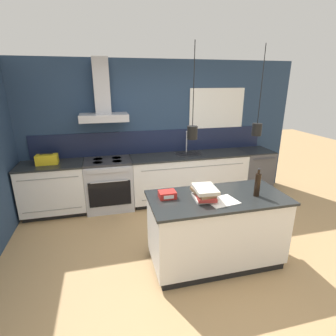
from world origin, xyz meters
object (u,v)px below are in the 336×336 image
(oven_range, at_px, (109,184))
(dishwasher, at_px, (253,171))
(book_stack, at_px, (205,193))
(bottle_on_island, at_px, (257,184))
(red_supply_box, at_px, (167,195))
(yellow_toolbox, at_px, (47,159))

(oven_range, distance_m, dishwasher, 2.91)
(dishwasher, xyz_separation_m, book_stack, (-1.85, -1.91, 0.53))
(bottle_on_island, distance_m, red_supply_box, 1.08)
(oven_range, relative_size, dishwasher, 1.00)
(dishwasher, relative_size, red_supply_box, 4.57)
(oven_range, bearing_deg, dishwasher, 0.08)
(bottle_on_island, height_order, book_stack, bottle_on_island)
(red_supply_box, xyz_separation_m, yellow_toolbox, (-1.62, 1.77, 0.04))
(book_stack, bearing_deg, oven_range, 119.11)
(oven_range, relative_size, book_stack, 2.45)
(dishwasher, height_order, book_stack, book_stack)
(dishwasher, bearing_deg, book_stack, -134.06)
(red_supply_box, bearing_deg, bottle_on_island, -11.12)
(book_stack, height_order, red_supply_box, book_stack)
(yellow_toolbox, bearing_deg, bottle_on_island, -36.47)
(dishwasher, height_order, bottle_on_island, bottle_on_island)
(dishwasher, relative_size, book_stack, 2.45)
(bottle_on_island, bearing_deg, yellow_toolbox, 143.53)
(yellow_toolbox, bearing_deg, book_stack, -43.19)
(book_stack, xyz_separation_m, red_supply_box, (-0.41, 0.14, -0.04))
(red_supply_box, bearing_deg, yellow_toolbox, 132.48)
(oven_range, height_order, red_supply_box, red_supply_box)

